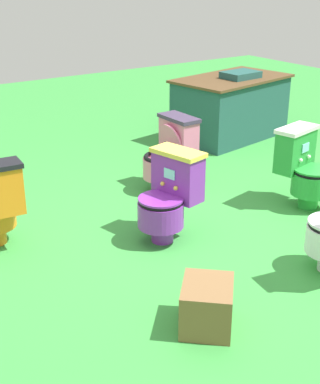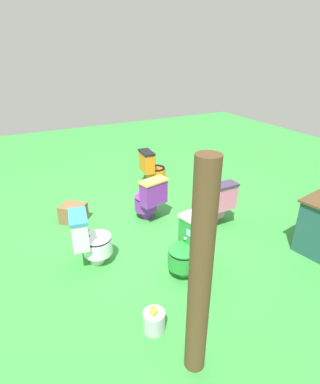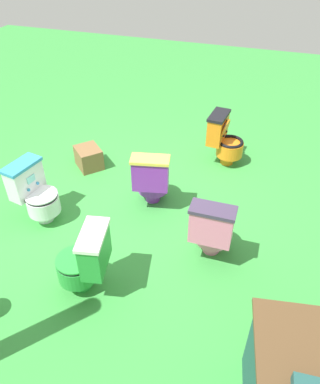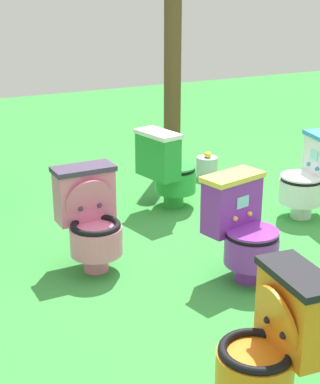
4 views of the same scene
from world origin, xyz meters
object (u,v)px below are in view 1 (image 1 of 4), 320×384
Objects in this scene: vendor_table at (231,107)px; small_crate at (207,306)px; toilet_purple at (168,196)px; toilet_pink at (170,153)px; toilet_green at (304,167)px.

vendor_table reaches higher than small_crate.
toilet_pink is at bearing -48.42° from toilet_purple.
toilet_green is 2.21m from vendor_table.
small_crate is (-1.89, -0.96, -0.22)m from toilet_green.
toilet_green is at bearing -113.56° from vendor_table.
toilet_green is 2.13m from small_crate.
toilet_pink is 2.28m from small_crate.
small_crate is at bearing -132.86° from vendor_table.
toilet_green is 1.41m from toilet_purple.
vendor_table is at bearing -59.36° from toilet_pink.
small_crate is at bearing 143.45° from toilet_purple.
toilet_purple is at bearing 66.20° from small_crate.
toilet_purple reaches higher than small_crate.
toilet_pink is 1.95m from vendor_table.
toilet_pink is 1.95× the size of small_crate.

